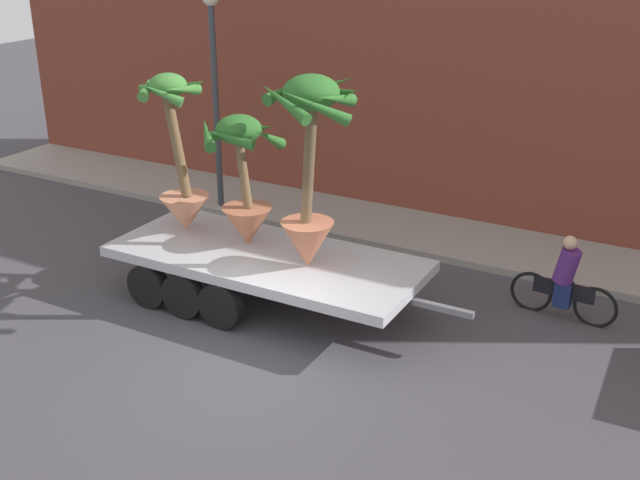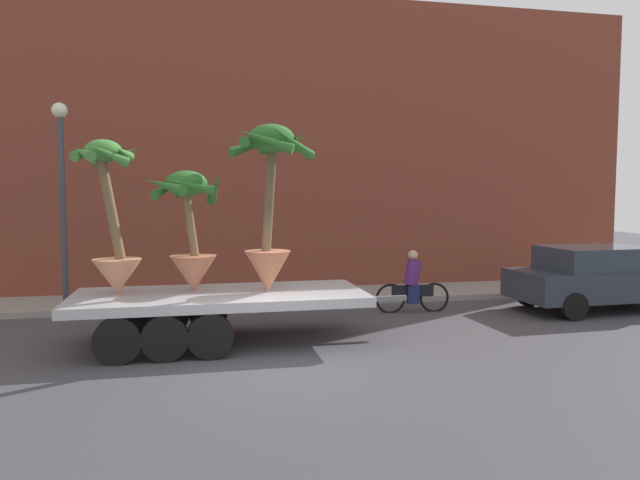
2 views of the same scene
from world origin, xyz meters
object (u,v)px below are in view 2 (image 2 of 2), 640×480
object	(u,v)px
street_lamp	(62,178)
flatbed_trailer	(207,304)
cyclist	(413,285)
potted_palm_middle	(270,203)
parked_car	(601,277)
potted_palm_front	(112,228)
potted_palm_rear	(190,232)

from	to	relation	value
street_lamp	flatbed_trailer	bearing A→B (deg)	-47.09
flatbed_trailer	cyclist	world-z (taller)	cyclist
potted_palm_middle	parked_car	world-z (taller)	potted_palm_middle
street_lamp	cyclist	bearing A→B (deg)	-10.13
street_lamp	potted_palm_front	bearing A→B (deg)	-65.00
potted_palm_rear	potted_palm_front	size ratio (longest dim) A/B	0.81
street_lamp	parked_car	bearing A→B (deg)	-9.77
potted_palm_rear	parked_car	bearing A→B (deg)	6.31
potted_palm_rear	street_lamp	size ratio (longest dim) A/B	0.48
potted_palm_rear	street_lamp	xyz separation A→B (m)	(-2.94, 3.29, 1.09)
potted_palm_middle	street_lamp	size ratio (longest dim) A/B	0.66
cyclist	potted_palm_middle	bearing A→B (deg)	-150.16
potted_palm_middle	flatbed_trailer	bearing A→B (deg)	174.03
potted_palm_rear	street_lamp	bearing A→B (deg)	131.80
cyclist	parked_car	bearing A→B (deg)	-9.12
cyclist	street_lamp	size ratio (longest dim) A/B	0.38
potted_palm_rear	street_lamp	distance (m)	4.55
flatbed_trailer	potted_palm_middle	world-z (taller)	potted_palm_middle
potted_palm_front	parked_car	bearing A→B (deg)	5.31
potted_palm_front	cyclist	size ratio (longest dim) A/B	1.57
flatbed_trailer	potted_palm_rear	bearing A→B (deg)	147.17
potted_palm_rear	flatbed_trailer	bearing A→B (deg)	-32.83
flatbed_trailer	parked_car	world-z (taller)	parked_car
potted_palm_rear	cyclist	size ratio (longest dim) A/B	1.27
potted_palm_front	parked_car	distance (m)	11.40
flatbed_trailer	street_lamp	xyz separation A→B (m)	(-3.23, 3.48, 2.47)
flatbed_trailer	potted_palm_front	distance (m)	2.27
potted_palm_front	street_lamp	bearing A→B (deg)	115.00
potted_palm_front	street_lamp	distance (m)	3.72
cyclist	parked_car	world-z (taller)	parked_car
potted_palm_rear	parked_car	distance (m)	9.99
parked_car	street_lamp	size ratio (longest dim) A/B	0.94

